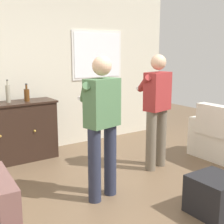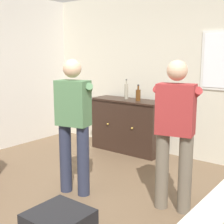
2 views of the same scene
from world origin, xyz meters
name	(u,v)px [view 2 (image 2 of 2)]	position (x,y,z in m)	size (l,w,h in m)	color
ground	(61,212)	(0.00, 0.00, 0.00)	(10.40, 10.40, 0.00)	brown
wall_back_with_window	(176,74)	(0.03, 2.66, 1.41)	(5.20, 0.15, 2.80)	beige
sideboard_cabinet	(127,125)	(-0.71, 2.30, 0.47)	(1.35, 0.49, 0.95)	black
bottle_wine_green	(126,91)	(-0.75, 2.32, 1.09)	(0.07, 0.07, 0.35)	gray
bottle_liquor_amber	(138,95)	(-0.48, 2.28, 1.05)	(0.08, 0.08, 0.28)	#593314
person_standing_left	(74,121)	(-0.24, 0.47, 0.94)	(0.55, 0.51, 1.68)	#282D42
person_standing_right	(175,129)	(0.94, 0.83, 0.94)	(0.54, 0.51, 1.68)	#6B6051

